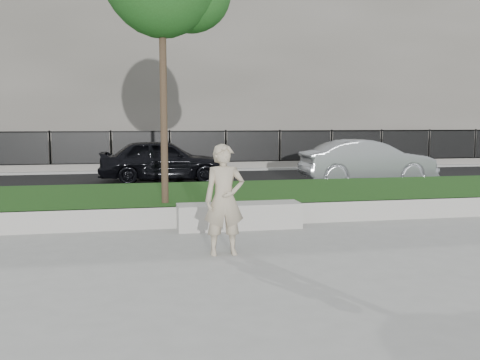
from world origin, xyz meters
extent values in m
plane|color=gray|center=(0.00, 0.00, 0.00)|extent=(90.00, 90.00, 0.00)
cube|color=#0E3A12|center=(0.00, 3.00, 0.20)|extent=(34.00, 4.00, 0.40)
cube|color=#ABA8A0|center=(0.00, 1.04, 0.20)|extent=(34.00, 0.08, 0.40)
cube|color=black|center=(0.00, 8.50, 0.02)|extent=(34.00, 7.00, 0.04)
cube|color=gray|center=(0.00, 13.00, 0.06)|extent=(34.00, 3.00, 0.12)
cube|color=slate|center=(0.00, 12.00, 0.24)|extent=(32.00, 0.30, 0.24)
cube|color=black|center=(0.00, 12.00, 0.87)|extent=(32.00, 0.04, 1.50)
cube|color=black|center=(0.00, 12.00, 1.57)|extent=(32.00, 0.05, 0.05)
cube|color=black|center=(0.00, 12.00, 0.37)|extent=(32.00, 0.05, 0.05)
cube|color=#5B574F|center=(0.00, 20.00, 5.00)|extent=(34.00, 10.00, 10.00)
cube|color=#ABA8A0|center=(-0.09, 0.80, 0.23)|extent=(2.28, 0.57, 0.47)
imported|color=#B5A78B|center=(-0.69, -1.06, 0.82)|extent=(0.60, 0.39, 1.64)
cube|color=white|center=(-0.42, 0.69, 0.48)|extent=(0.25, 0.24, 0.02)
cylinder|color=#38281C|center=(-1.40, 1.60, 3.22)|extent=(0.14, 0.14, 5.63)
imported|color=black|center=(-1.06, 8.50, 0.72)|extent=(4.04, 1.70, 1.37)
imported|color=gray|center=(5.17, 6.75, 0.72)|extent=(4.16, 1.58, 1.35)
camera|label=1|loc=(-1.99, -8.74, 1.98)|focal=40.00mm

